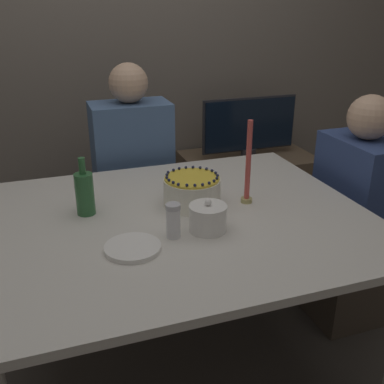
# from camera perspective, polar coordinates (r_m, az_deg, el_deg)

# --- Properties ---
(ground_plane) EXTENTS (12.00, 12.00, 0.00)m
(ground_plane) POSITION_cam_1_polar(r_m,az_deg,el_deg) (2.12, -1.29, -21.73)
(ground_plane) COLOR #3D3833
(wall_behind) EXTENTS (8.00, 0.05, 2.60)m
(wall_behind) POSITION_cam_1_polar(r_m,az_deg,el_deg) (2.88, -10.56, 18.80)
(wall_behind) COLOR slate
(wall_behind) RESTS_ON ground_plane
(dining_table) EXTENTS (1.40, 1.15, 0.76)m
(dining_table) POSITION_cam_1_polar(r_m,az_deg,el_deg) (1.72, -1.49, -6.09)
(dining_table) COLOR beige
(dining_table) RESTS_ON ground_plane
(cake) EXTENTS (0.22, 0.22, 0.13)m
(cake) POSITION_cam_1_polar(r_m,az_deg,el_deg) (1.75, -0.00, 0.12)
(cake) COLOR white
(cake) RESTS_ON dining_table
(sugar_bowl) EXTENTS (0.13, 0.13, 0.12)m
(sugar_bowl) POSITION_cam_1_polar(r_m,az_deg,el_deg) (1.56, 2.03, -3.28)
(sugar_bowl) COLOR white
(sugar_bowl) RESTS_ON dining_table
(sugar_shaker) EXTENTS (0.05, 0.05, 0.12)m
(sugar_shaker) POSITION_cam_1_polar(r_m,az_deg,el_deg) (1.51, -2.39, -3.64)
(sugar_shaker) COLOR white
(sugar_shaker) RESTS_ON dining_table
(plate_stack) EXTENTS (0.18, 0.18, 0.02)m
(plate_stack) POSITION_cam_1_polar(r_m,az_deg,el_deg) (1.47, -7.54, -7.03)
(plate_stack) COLOR white
(plate_stack) RESTS_ON dining_table
(candle) EXTENTS (0.05, 0.05, 0.33)m
(candle) POSITION_cam_1_polar(r_m,az_deg,el_deg) (1.75, 7.12, 2.89)
(candle) COLOR tan
(candle) RESTS_ON dining_table
(bottle) EXTENTS (0.07, 0.07, 0.22)m
(bottle) POSITION_cam_1_polar(r_m,az_deg,el_deg) (1.71, -13.47, -0.10)
(bottle) COLOR #2D6638
(bottle) RESTS_ON dining_table
(person_man_blue_shirt) EXTENTS (0.40, 0.34, 1.22)m
(person_man_blue_shirt) POSITION_cam_1_polar(r_m,az_deg,el_deg) (2.45, -7.33, -0.27)
(person_man_blue_shirt) COLOR #595960
(person_man_blue_shirt) RESTS_ON ground_plane
(person_woman_floral) EXTENTS (0.34, 0.40, 1.13)m
(person_woman_floral) POSITION_cam_1_polar(r_m,az_deg,el_deg) (2.29, 19.70, -4.47)
(person_woman_floral) COLOR #473D33
(person_woman_floral) RESTS_ON ground_plane
(side_cabinet) EXTENTS (0.83, 0.52, 0.56)m
(side_cabinet) POSITION_cam_1_polar(r_m,az_deg,el_deg) (3.08, 6.90, -0.36)
(side_cabinet) COLOR brown
(side_cabinet) RESTS_ON ground_plane
(tv_monitor) EXTENTS (0.64, 0.10, 0.38)m
(tv_monitor) POSITION_cam_1_polar(r_m,az_deg,el_deg) (2.93, 7.32, 8.35)
(tv_monitor) COLOR #2D2D33
(tv_monitor) RESTS_ON side_cabinet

